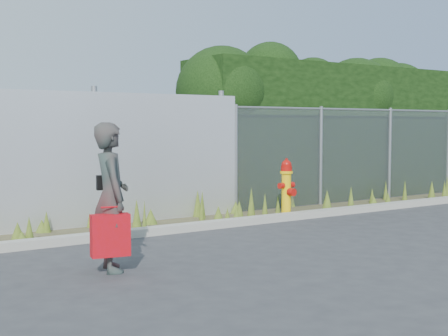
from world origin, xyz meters
The scene contains 10 objects.
ground centered at (0.00, 0.00, 0.00)m, with size 80.00×80.00×0.00m, color #343436.
curb centered at (0.00, 1.80, 0.06)m, with size 16.00×0.22×0.12m, color #9E9B8F.
weed_strip centered at (-0.23, 2.40, 0.12)m, with size 16.00×1.31×0.54m.
corrugated_fence centered at (-3.25, 3.01, 1.10)m, with size 8.50×0.21×2.30m.
chainlink_fence centered at (4.25, 3.00, 1.03)m, with size 6.50×0.07×2.05m.
hedge centered at (4.40, 4.06, 1.94)m, with size 7.73×2.01×3.47m.
fire_hydrant centered at (1.50, 2.05, 0.52)m, with size 0.36×0.32×1.07m.
woman centered at (-2.80, -0.01, 0.85)m, with size 0.62×0.40×1.69m, color #0D574E.
red_tote_bag centered at (-2.90, -0.21, 0.45)m, with size 0.42×0.16×0.56m.
black_shoulder_bag centered at (-2.78, 0.16, 1.00)m, with size 0.23×0.09×0.17m.
Camera 1 is at (-5.67, -6.54, 1.66)m, focal length 50.00 mm.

